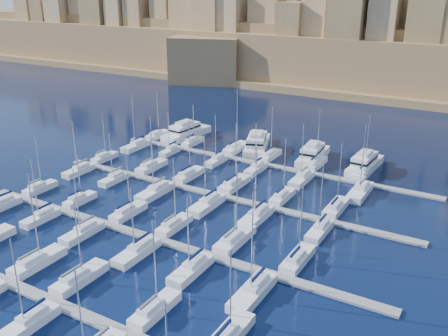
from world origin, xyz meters
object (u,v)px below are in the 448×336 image
Objects in this scene: sailboat_4 at (155,309)px; motor_yacht_a at (186,132)px; motor_yacht_b at (257,143)px; motor_yacht_d at (365,163)px; sailboat_2 at (37,261)px; motor_yacht_c at (313,154)px.

sailboat_4 is 0.83× the size of motor_yacht_a.
motor_yacht_d is at bearing -2.30° from motor_yacht_b.
sailboat_4 is 0.92× the size of motor_yacht_d.
motor_yacht_c is (20.43, 69.27, 0.96)m from sailboat_2.
motor_yacht_b is at bearing 176.28° from motor_yacht_c.
sailboat_4 is at bearing -87.12° from motor_yacht_c.
motor_yacht_b is 16.35m from motor_yacht_c.
sailboat_2 is 76.89m from motor_yacht_d.
motor_yacht_a is 0.93× the size of motor_yacht_b.
sailboat_4 is 69.78m from motor_yacht_c.
motor_yacht_a is at bearing 179.15° from motor_yacht_c.
sailboat_2 is at bearing -74.97° from motor_yacht_a.
sailboat_2 is at bearing 179.00° from sailboat_4.
motor_yacht_c is (16.31, -1.06, -0.00)m from motor_yacht_b.
sailboat_2 reaches higher than motor_yacht_b.
motor_yacht_a is (-42.69, 70.27, 0.98)m from sailboat_4.
motor_yacht_d is at bearing 64.07° from sailboat_2.
motor_yacht_c and motor_yacht_d have the same top height.
motor_yacht_b is 1.16× the size of motor_yacht_c.
motor_yacht_c is at bearing 92.88° from sailboat_4.
motor_yacht_b is 1.19× the size of motor_yacht_d.
motor_yacht_b is (4.12, 70.33, 0.96)m from sailboat_2.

